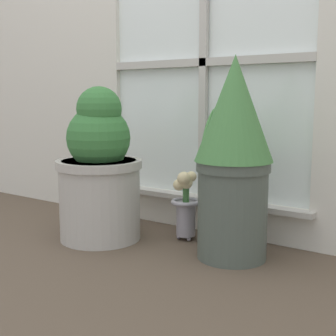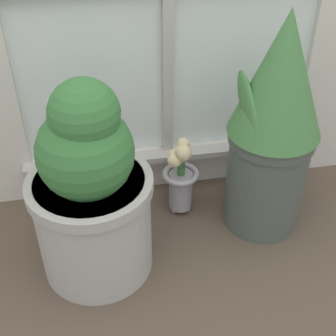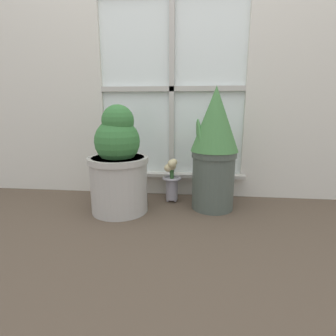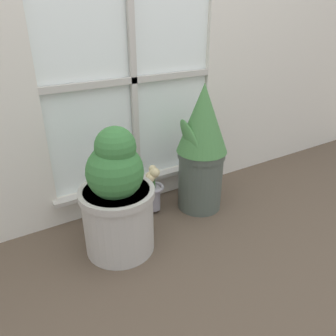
# 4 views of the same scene
# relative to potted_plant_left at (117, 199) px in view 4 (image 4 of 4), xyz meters

# --- Properties ---
(ground_plane) EXTENTS (10.00, 10.00, 0.00)m
(ground_plane) POSITION_rel_potted_plant_left_xyz_m (0.30, -0.19, -0.30)
(ground_plane) COLOR brown
(potted_plant_left) EXTENTS (0.38, 0.38, 0.68)m
(potted_plant_left) POSITION_rel_potted_plant_left_xyz_m (0.00, 0.00, 0.00)
(potted_plant_left) COLOR #B7B2A8
(potted_plant_left) RESTS_ON ground_plane
(potted_plant_right) EXTENTS (0.30, 0.30, 0.79)m
(potted_plant_right) POSITION_rel_potted_plant_left_xyz_m (0.60, 0.12, 0.11)
(potted_plant_right) COLOR #4C564C
(potted_plant_right) RESTS_ON ground_plane
(flower_vase) EXTENTS (0.13, 0.13, 0.31)m
(flower_vase) POSITION_rel_potted_plant_left_xyz_m (0.32, 0.21, -0.14)
(flower_vase) COLOR #99939E
(flower_vase) RESTS_ON ground_plane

